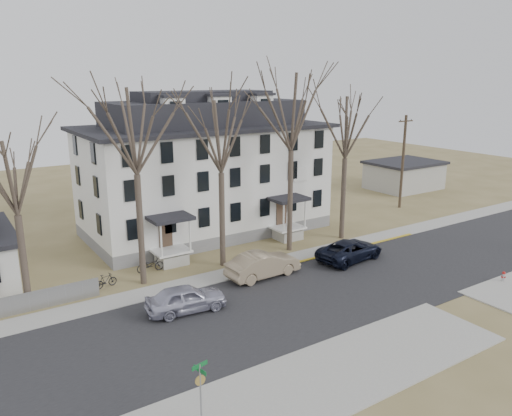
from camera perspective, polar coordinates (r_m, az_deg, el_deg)
ground at (r=32.10m, az=13.08°, el=-9.89°), size 120.00×120.00×0.00m
main_road at (r=33.37m, az=10.59°, el=-8.77°), size 120.00×10.00×0.04m
far_sidewalk at (r=37.57m, az=4.25°, el=-5.81°), size 120.00×2.00×0.08m
near_sidewalk_left at (r=24.02m, az=8.11°, el=-18.70°), size 20.00×5.00×0.08m
yellow_curb at (r=40.03m, az=10.76°, el=-4.73°), size 14.00×0.25×0.06m
boarding_house at (r=43.23m, az=-5.80°, el=4.30°), size 20.80×12.36×12.05m
distant_building at (r=63.07m, az=16.55°, el=3.65°), size 8.50×6.50×3.35m
tree_far_left at (r=31.56m, az=-13.77°, el=9.19°), size 8.40×8.40×13.72m
tree_mid_left at (r=34.11m, az=-4.08°, el=8.71°), size 7.80×7.80×12.74m
tree_center at (r=37.27m, az=4.11°, el=11.51°), size 9.00×9.00×14.70m
tree_mid_right at (r=40.94m, az=10.30°, el=9.52°), size 7.80×7.80×12.74m
tree_bungalow at (r=30.25m, az=-26.08°, el=3.62°), size 6.60×6.60×10.78m
utility_pole_far at (r=53.06m, az=16.44°, el=5.20°), size 2.00×0.28×9.50m
car_silver at (r=29.46m, az=-7.99°, el=-10.26°), size 4.84×2.39×1.59m
car_tan at (r=33.92m, az=0.81°, el=-6.54°), size 5.30×2.01×1.72m
car_navy at (r=37.59m, az=10.69°, el=-4.80°), size 5.72×3.14×1.52m
bicycle_left at (r=35.60m, az=-11.98°, el=-6.44°), size 1.96×0.80×1.01m
bicycle_right at (r=33.77m, az=-16.79°, el=-8.03°), size 1.58×0.68×0.92m
fire_hydrant at (r=37.10m, az=26.42°, el=-7.05°), size 0.31×0.29×0.75m
street_sign at (r=20.49m, az=-6.38°, el=-19.33°), size 0.74×0.74×2.61m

